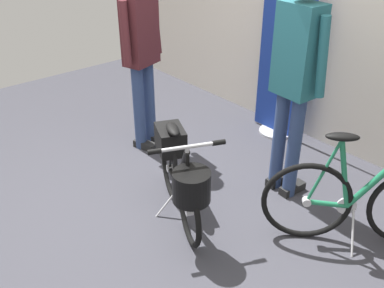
{
  "coord_description": "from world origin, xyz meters",
  "views": [
    {
      "loc": [
        2.24,
        -1.52,
        2.18
      ],
      "look_at": [
        0.04,
        0.35,
        0.55
      ],
      "focal_mm": 40.73,
      "sensor_mm": 36.0,
      "label": 1
    }
  ],
  "objects": [
    {
      "name": "floor_banner_stand",
      "position": [
        -0.32,
        1.84,
        0.66
      ],
      "size": [
        0.6,
        0.36,
        1.5
      ],
      "color": "#B7B7BC",
      "rests_on": "ground_plane"
    },
    {
      "name": "display_bike_left",
      "position": [
        1.23,
        1.03,
        0.44
      ],
      "size": [
        1.02,
        0.97,
        0.95
      ],
      "color": "black",
      "rests_on": "ground_plane"
    },
    {
      "name": "ground_plane",
      "position": [
        0.0,
        0.0,
        0.0
      ],
      "size": [
        6.93,
        6.93,
        0.0
      ],
      "primitive_type": "plane",
      "color": "#38383F"
    },
    {
      "name": "visitor_browsing",
      "position": [
        -1.01,
        0.64,
        1.01
      ],
      "size": [
        0.34,
        0.51,
        1.75
      ],
      "color": "navy",
      "rests_on": "ground_plane"
    },
    {
      "name": "visitor_near_wall",
      "position": [
        0.4,
        1.05,
        1.07
      ],
      "size": [
        0.54,
        0.3,
        1.82
      ],
      "color": "navy",
      "rests_on": "ground_plane"
    },
    {
      "name": "folding_bike_foreground",
      "position": [
        0.15,
        0.15,
        0.41
      ],
      "size": [
        1.02,
        0.6,
        0.78
      ],
      "color": "black",
      "rests_on": "ground_plane"
    }
  ]
}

